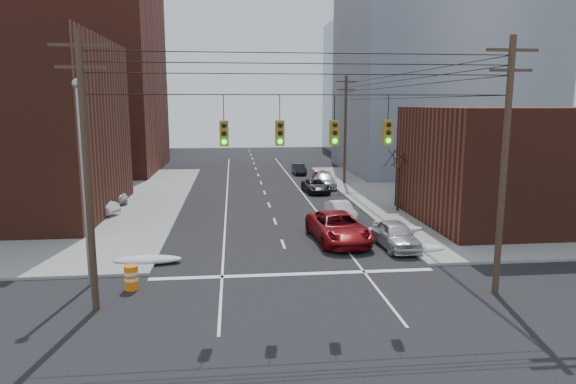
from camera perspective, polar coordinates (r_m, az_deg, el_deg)
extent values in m
plane|color=black|center=(19.47, 3.01, -15.31)|extent=(160.00, 160.00, 0.00)
cube|color=gray|center=(54.12, 27.46, 0.01)|extent=(40.00, 40.00, 0.15)
cube|color=maroon|center=(69.05, -24.76, 14.56)|extent=(24.00, 20.00, 30.00)
cube|color=#4F2317|center=(94.30, -20.52, 7.84)|extent=(22.00, 18.00, 12.00)
cube|color=gray|center=(66.37, 16.33, 13.11)|extent=(22.00, 20.00, 25.00)
cube|color=gray|center=(91.46, 11.18, 11.36)|extent=(20.00, 18.00, 22.00)
cube|color=#4F2317|center=(39.60, 25.74, 2.67)|extent=(16.00, 12.00, 8.00)
cylinder|color=#473323|center=(21.34, -21.41, 1.70)|extent=(0.28, 0.28, 11.00)
cube|color=#473323|center=(21.26, -22.26, 14.88)|extent=(2.20, 0.12, 0.12)
cube|color=#473323|center=(21.20, -22.11, 12.74)|extent=(1.80, 0.12, 0.12)
cylinder|color=#473323|center=(23.50, 22.85, 2.30)|extent=(0.28, 0.28, 11.00)
cube|color=#473323|center=(23.44, 23.67, 14.25)|extent=(2.20, 0.12, 0.12)
cube|color=#473323|center=(23.38, 23.53, 12.31)|extent=(1.80, 0.12, 0.12)
cylinder|color=#473323|center=(52.70, 6.38, 6.76)|extent=(0.28, 0.28, 11.00)
cube|color=#473323|center=(52.67, 6.48, 12.09)|extent=(2.20, 0.12, 0.12)
cube|color=#473323|center=(52.65, 6.47, 11.22)|extent=(1.80, 0.12, 0.12)
cylinder|color=black|center=(20.59, 1.89, 10.75)|extent=(17.00, 0.04, 0.04)
cylinder|color=black|center=(20.39, -7.18, 9.29)|extent=(0.03, 0.03, 1.00)
cube|color=olive|center=(20.43, -7.12, 6.48)|extent=(0.35, 0.30, 1.00)
sphere|color=black|center=(20.24, -7.14, 7.36)|extent=(0.20, 0.20, 0.20)
sphere|color=black|center=(20.26, -7.12, 6.46)|extent=(0.20, 0.20, 0.20)
sphere|color=#0CE526|center=(20.28, -7.10, 5.55)|extent=(0.20, 0.20, 0.20)
cylinder|color=black|center=(20.47, -0.93, 9.36)|extent=(0.03, 0.03, 1.00)
cube|color=olive|center=(20.51, -0.92, 6.57)|extent=(0.35, 0.30, 1.00)
sphere|color=black|center=(20.32, -0.88, 7.44)|extent=(0.20, 0.20, 0.20)
sphere|color=black|center=(20.34, -0.88, 6.54)|extent=(0.20, 0.20, 0.20)
sphere|color=#0CE526|center=(20.36, -0.87, 5.64)|extent=(0.20, 0.20, 0.20)
cylinder|color=black|center=(20.79, 5.20, 9.33)|extent=(0.03, 0.03, 1.00)
cube|color=olive|center=(20.82, 5.16, 6.58)|extent=(0.35, 0.30, 1.00)
sphere|color=black|center=(20.64, 5.27, 7.44)|extent=(0.20, 0.20, 0.20)
sphere|color=black|center=(20.66, 5.25, 6.55)|extent=(0.20, 0.20, 0.20)
sphere|color=#0CE526|center=(20.68, 5.24, 5.67)|extent=(0.20, 0.20, 0.20)
cylinder|color=black|center=(21.33, 11.09, 9.20)|extent=(0.03, 0.03, 1.00)
cube|color=olive|center=(21.36, 11.00, 6.52)|extent=(0.35, 0.30, 1.00)
sphere|color=black|center=(21.18, 11.16, 7.36)|extent=(0.20, 0.20, 0.20)
sphere|color=black|center=(21.20, 11.13, 6.49)|extent=(0.20, 0.20, 0.20)
sphere|color=#0CE526|center=(21.22, 11.10, 5.63)|extent=(0.20, 0.20, 0.20)
cylinder|color=gray|center=(24.61, -21.70, 0.32)|extent=(0.18, 0.18, 9.00)
sphere|color=gray|center=(24.33, -22.40, 11.07)|extent=(0.44, 0.44, 0.44)
cylinder|color=black|center=(39.95, 12.14, 0.22)|extent=(0.20, 0.20, 3.50)
cylinder|color=black|center=(39.87, 12.73, 3.55)|extent=(0.27, 0.82, 1.19)
cylinder|color=black|center=(40.23, 12.32, 3.75)|extent=(1.17, 0.54, 1.38)
cylinder|color=black|center=(40.19, 11.36, 3.82)|extent=(1.44, 1.00, 1.48)
cylinder|color=black|center=(39.57, 11.69, 3.55)|extent=(0.17, 0.84, 1.19)
cylinder|color=black|center=(39.09, 11.83, 3.59)|extent=(0.82, 0.99, 1.40)
cylinder|color=black|center=(38.84, 12.75, 3.57)|extent=(1.74, 0.21, 1.43)
cylinder|color=black|center=(39.53, 12.82, 3.50)|extent=(0.48, 0.73, 1.20)
ellipsoid|color=silver|center=(27.96, -15.32, -7.27)|extent=(3.50, 1.08, 0.42)
ellipsoid|color=silver|center=(29.89, 14.29, -6.12)|extent=(3.00, 1.08, 0.42)
ellipsoid|color=silver|center=(33.99, 11.66, -4.09)|extent=(4.00, 1.08, 0.42)
imported|color=maroon|center=(31.16, 5.60, -3.93)|extent=(3.39, 6.51, 1.75)
imported|color=silver|center=(30.34, 11.89, -4.67)|extent=(2.00, 4.63, 1.55)
imported|color=white|center=(37.25, 5.88, -2.05)|extent=(1.79, 3.97, 1.26)
imported|color=black|center=(48.10, 3.12, 0.68)|extent=(2.41, 4.64, 1.25)
imported|color=#BBBBC0|center=(50.96, 4.11, 1.29)|extent=(2.40, 5.11, 1.44)
imported|color=maroon|center=(52.98, 3.87, 1.64)|extent=(1.76, 4.35, 1.48)
imported|color=black|center=(60.48, 1.21, 2.56)|extent=(1.44, 3.79, 1.23)
imported|color=silver|center=(40.56, -21.11, -1.36)|extent=(4.53, 3.11, 1.41)
imported|color=silver|center=(44.25, -20.37, -0.48)|extent=(4.81, 2.23, 1.34)
imported|color=silver|center=(47.43, -23.83, -0.06)|extent=(4.15, 2.93, 1.31)
cylinder|color=orange|center=(24.35, -17.01, -9.08)|extent=(0.72, 0.72, 1.11)
cylinder|color=white|center=(24.28, -17.03, -8.59)|extent=(0.73, 0.73, 0.13)
cylinder|color=white|center=(24.37, -17.00, -9.20)|extent=(0.73, 0.73, 0.13)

